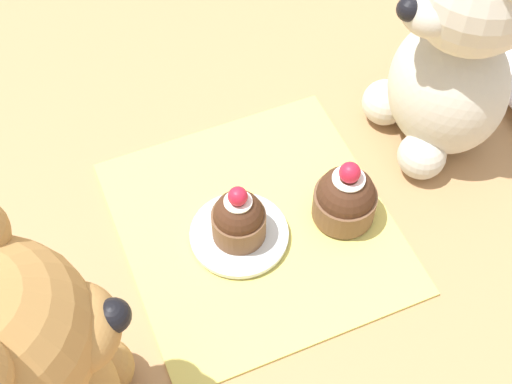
% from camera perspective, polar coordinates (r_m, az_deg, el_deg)
% --- Properties ---
extents(ground_plane, '(4.00, 4.00, 0.00)m').
position_cam_1_polar(ground_plane, '(0.66, 0.00, -2.83)').
color(ground_plane, tan).
extents(knitted_placemat, '(0.25, 0.24, 0.01)m').
position_cam_1_polar(knitted_placemat, '(0.65, 0.00, -2.69)').
color(knitted_placemat, '#E0D166').
rests_on(knitted_placemat, ground_plane).
extents(teddy_bear_cream, '(0.12, 0.13, 0.25)m').
position_cam_1_polar(teddy_bear_cream, '(0.66, 15.76, 11.09)').
color(teddy_bear_cream, beige).
rests_on(teddy_bear_cream, ground_plane).
extents(teddy_bear_tan, '(0.14, 0.14, 0.25)m').
position_cam_1_polar(teddy_bear_tan, '(0.48, -17.76, -13.83)').
color(teddy_bear_tan, '#B78447').
rests_on(teddy_bear_tan, ground_plane).
extents(cupcake_near_cream_bear, '(0.06, 0.06, 0.07)m').
position_cam_1_polar(cupcake_near_cream_bear, '(0.64, 7.16, -0.46)').
color(cupcake_near_cream_bear, brown).
rests_on(cupcake_near_cream_bear, knitted_placemat).
extents(saucer_plate, '(0.09, 0.09, 0.01)m').
position_cam_1_polar(saucer_plate, '(0.64, -1.35, -3.39)').
color(saucer_plate, silver).
rests_on(saucer_plate, knitted_placemat).
extents(cupcake_near_tan_bear, '(0.05, 0.05, 0.07)m').
position_cam_1_polar(cupcake_near_tan_bear, '(0.62, -1.40, -2.11)').
color(cupcake_near_tan_bear, brown).
rests_on(cupcake_near_tan_bear, saucer_plate).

